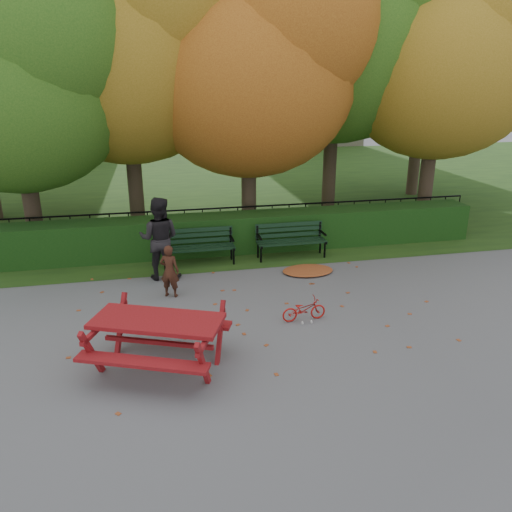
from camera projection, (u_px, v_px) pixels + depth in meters
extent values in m
plane|color=slate|center=(288.00, 324.00, 9.48)|extent=(90.00, 90.00, 0.00)
plane|color=#1B3612|center=(204.00, 183.00, 22.38)|extent=(90.00, 90.00, 0.00)
cube|color=tan|center=(23.00, 23.00, 29.15)|extent=(10.00, 7.00, 15.00)
cube|color=tan|center=(292.00, 55.00, 34.87)|extent=(9.00, 6.00, 12.00)
cube|color=black|center=(243.00, 232.00, 13.46)|extent=(13.00, 0.90, 1.00)
cube|color=black|center=(238.00, 238.00, 14.33)|extent=(14.00, 0.04, 0.04)
cube|color=black|center=(238.00, 207.00, 14.03)|extent=(14.00, 0.04, 0.04)
cylinder|color=black|center=(130.00, 231.00, 13.60)|extent=(0.03, 0.03, 1.00)
cylinder|color=black|center=(238.00, 224.00, 14.19)|extent=(0.03, 0.03, 1.00)
cylinder|color=black|center=(337.00, 219.00, 14.79)|extent=(0.03, 0.03, 1.00)
cylinder|color=black|center=(444.00, 212.00, 15.49)|extent=(0.03, 0.03, 1.00)
cylinder|color=#32261A|center=(31.00, 202.00, 13.29)|extent=(0.44, 0.44, 2.62)
ellipsoid|color=#235215|center=(14.00, 91.00, 12.35)|extent=(5.60, 5.60, 5.04)
sphere|color=#235215|center=(44.00, 34.00, 11.48)|extent=(4.20, 4.20, 4.20)
cylinder|color=#32261A|center=(135.00, 180.00, 14.85)|extent=(0.44, 0.44, 3.15)
ellipsoid|color=#7E5D13|center=(125.00, 58.00, 13.72)|extent=(6.40, 6.40, 5.76)
cylinder|color=#32261A|center=(249.00, 186.00, 14.82)|extent=(0.44, 0.44, 2.80)
ellipsoid|color=#8A3E11|center=(248.00, 79.00, 13.82)|extent=(6.00, 6.00, 5.40)
sphere|color=#8A3E11|center=(293.00, 24.00, 12.89)|extent=(4.50, 4.50, 4.50)
cylinder|color=#32261A|center=(330.00, 164.00, 16.50)|extent=(0.44, 0.44, 3.50)
ellipsoid|color=#235215|center=(336.00, 41.00, 15.25)|extent=(6.80, 6.80, 6.12)
cylinder|color=#32261A|center=(427.00, 177.00, 15.74)|extent=(0.44, 0.44, 2.97)
ellipsoid|color=#7E5D13|center=(439.00, 69.00, 14.68)|extent=(5.80, 5.80, 5.22)
sphere|color=#7E5D13|center=(492.00, 19.00, 13.78)|extent=(4.35, 4.35, 4.35)
cylinder|color=#32261A|center=(415.00, 155.00, 19.76)|extent=(0.44, 0.44, 3.15)
ellipsoid|color=#235215|center=(425.00, 64.00, 18.63)|extent=(6.00, 6.00, 5.40)
sphere|color=#235215|center=(467.00, 23.00, 17.70)|extent=(4.50, 4.50, 4.50)
cube|color=black|center=(199.00, 250.00, 12.22)|extent=(1.80, 0.12, 0.04)
cube|color=black|center=(199.00, 248.00, 12.39)|extent=(1.80, 0.12, 0.04)
cube|color=black|center=(198.00, 246.00, 12.55)|extent=(1.80, 0.12, 0.04)
cube|color=black|center=(197.00, 240.00, 12.60)|extent=(1.80, 0.05, 0.10)
cube|color=black|center=(197.00, 235.00, 12.55)|extent=(1.80, 0.05, 0.10)
cube|color=black|center=(197.00, 230.00, 12.51)|extent=(1.80, 0.05, 0.10)
cube|color=black|center=(164.00, 251.00, 12.23)|extent=(0.05, 0.55, 0.06)
cube|color=black|center=(163.00, 239.00, 12.40)|extent=(0.05, 0.05, 0.41)
cylinder|color=black|center=(165.00, 261.00, 12.13)|extent=(0.05, 0.05, 0.44)
cylinder|color=black|center=(164.00, 256.00, 12.46)|extent=(0.05, 0.05, 0.44)
cube|color=black|center=(164.00, 243.00, 12.18)|extent=(0.05, 0.45, 0.04)
cube|color=black|center=(232.00, 246.00, 12.56)|extent=(0.05, 0.55, 0.06)
cube|color=black|center=(230.00, 235.00, 12.74)|extent=(0.05, 0.05, 0.41)
cylinder|color=black|center=(234.00, 256.00, 12.47)|extent=(0.05, 0.05, 0.44)
cylinder|color=black|center=(231.00, 252.00, 12.80)|extent=(0.05, 0.05, 0.44)
cube|color=black|center=(232.00, 239.00, 12.52)|extent=(0.05, 0.45, 0.04)
cube|color=black|center=(294.00, 244.00, 12.70)|extent=(1.80, 0.12, 0.04)
cube|color=black|center=(292.00, 242.00, 12.87)|extent=(1.80, 0.12, 0.04)
cube|color=black|center=(290.00, 240.00, 13.03)|extent=(1.80, 0.12, 0.04)
cube|color=black|center=(289.00, 235.00, 13.08)|extent=(1.80, 0.05, 0.10)
cube|color=black|center=(289.00, 229.00, 13.03)|extent=(1.80, 0.05, 0.10)
cube|color=black|center=(289.00, 224.00, 12.98)|extent=(1.80, 0.05, 0.10)
cube|color=black|center=(259.00, 245.00, 12.70)|extent=(0.05, 0.55, 0.06)
cube|color=black|center=(257.00, 233.00, 12.88)|extent=(0.05, 0.05, 0.41)
cylinder|color=black|center=(261.00, 254.00, 12.60)|extent=(0.05, 0.05, 0.44)
cylinder|color=black|center=(258.00, 250.00, 12.94)|extent=(0.05, 0.05, 0.44)
cube|color=black|center=(259.00, 237.00, 12.66)|extent=(0.05, 0.45, 0.04)
cube|color=black|center=(323.00, 240.00, 13.04)|extent=(0.05, 0.55, 0.06)
cube|color=black|center=(320.00, 229.00, 13.22)|extent=(0.05, 0.05, 0.41)
cylinder|color=black|center=(325.00, 250.00, 12.94)|extent=(0.05, 0.05, 0.44)
cylinder|color=black|center=(320.00, 245.00, 13.27)|extent=(0.05, 0.05, 0.44)
cube|color=black|center=(323.00, 233.00, 12.99)|extent=(0.05, 0.45, 0.04)
cube|color=maroon|center=(157.00, 321.00, 7.78)|extent=(2.19, 1.56, 0.07)
cube|color=maroon|center=(142.00, 362.00, 7.27)|extent=(1.97, 1.04, 0.06)
cube|color=maroon|center=(173.00, 321.00, 8.52)|extent=(1.97, 1.04, 0.06)
cube|color=maroon|center=(92.00, 353.00, 7.59)|extent=(0.29, 0.56, 0.98)
cube|color=maroon|center=(121.00, 323.00, 8.53)|extent=(0.29, 0.56, 0.98)
cube|color=maroon|center=(105.00, 321.00, 7.96)|extent=(0.65, 1.43, 0.07)
cube|color=maroon|center=(203.00, 365.00, 7.29)|extent=(0.29, 0.56, 0.98)
cube|color=maroon|center=(220.00, 332.00, 8.22)|extent=(0.29, 0.56, 0.98)
cube|color=maroon|center=(212.00, 331.00, 7.66)|extent=(0.65, 1.43, 0.07)
cube|color=maroon|center=(159.00, 342.00, 7.91)|extent=(1.68, 0.76, 0.07)
ellipsoid|color=maroon|center=(308.00, 270.00, 12.02)|extent=(1.31, 0.96, 0.09)
imported|color=#391C12|center=(170.00, 271.00, 10.52)|extent=(0.49, 0.42, 1.15)
imported|color=black|center=(159.00, 239.00, 11.38)|extent=(1.09, 0.95, 1.92)
imported|color=#B11410|center=(304.00, 309.00, 9.56)|extent=(0.88, 0.35, 0.46)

